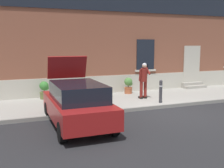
% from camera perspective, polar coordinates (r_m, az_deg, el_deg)
% --- Properties ---
extents(ground_plane, '(80.00, 80.00, 0.00)m').
position_cam_1_polar(ground_plane, '(11.29, 13.00, -6.07)').
color(ground_plane, '#232326').
extents(sidewalk, '(24.00, 3.60, 0.15)m').
position_cam_1_polar(sidewalk, '(13.60, 6.33, -3.11)').
color(sidewalk, '#99968E').
rests_on(sidewalk, ground).
extents(curb_edge, '(24.00, 0.12, 0.15)m').
position_cam_1_polar(curb_edge, '(12.03, 10.48, -4.73)').
color(curb_edge, gray).
rests_on(curb_edge, ground).
extents(building_facade, '(24.00, 1.52, 7.50)m').
position_cam_1_polar(building_facade, '(15.61, 2.22, 11.88)').
color(building_facade, brown).
rests_on(building_facade, ground).
extents(entrance_stoop, '(1.45, 0.64, 0.32)m').
position_cam_1_polar(entrance_stoop, '(17.19, 16.77, -0.30)').
color(entrance_stoop, '#9E998E').
rests_on(entrance_stoop, sidewalk).
extents(hatchback_car_red, '(1.81, 4.07, 2.34)m').
position_cam_1_polar(hatchback_car_red, '(9.25, -7.39, -4.04)').
color(hatchback_car_red, maroon).
rests_on(hatchback_car_red, ground).
extents(bollard_near_person, '(0.15, 0.15, 1.04)m').
position_cam_1_polar(bollard_near_person, '(12.34, 10.27, -1.37)').
color(bollard_near_person, '#333338').
rests_on(bollard_near_person, sidewalk).
extents(person_on_phone, '(0.51, 0.48, 1.75)m').
position_cam_1_polar(person_on_phone, '(13.09, 6.73, 1.21)').
color(person_on_phone, maroon).
rests_on(person_on_phone, sidewalk).
extents(planter_olive, '(0.44, 0.44, 0.86)m').
position_cam_1_polar(planter_olive, '(13.44, -14.12, -1.16)').
color(planter_olive, '#606B38').
rests_on(planter_olive, sidewalk).
extents(planter_charcoal, '(0.44, 0.44, 0.86)m').
position_cam_1_polar(planter_charcoal, '(13.88, -5.08, -0.64)').
color(planter_charcoal, '#2D2D30').
rests_on(planter_charcoal, sidewalk).
extents(planter_terracotta, '(0.44, 0.44, 0.86)m').
position_cam_1_polar(planter_terracotta, '(14.49, 3.50, -0.24)').
color(planter_terracotta, '#B25B38').
rests_on(planter_terracotta, sidewalk).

